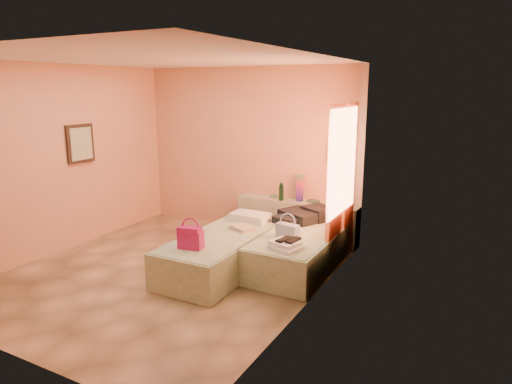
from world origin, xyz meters
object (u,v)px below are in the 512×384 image
bed_right (301,249)px  blue_handbag (287,231)px  bed_left (222,253)px  headboard_ledge (296,220)px  towel_stack (286,246)px  magenta_handbag (191,237)px  green_book (313,201)px  water_bottle (281,192)px  flower_vase (342,200)px

bed_right → blue_handbag: bearing=-102.9°
bed_left → bed_right: size_ratio=1.00×
bed_right → blue_handbag: (-0.07, -0.32, 0.35)m
headboard_ledge → towel_stack: size_ratio=5.86×
bed_left → magenta_handbag: bearing=-97.6°
blue_handbag → green_book: bearing=106.9°
water_bottle → blue_handbag: 1.49m
magenta_handbag → towel_stack: magenta_handbag is taller
magenta_handbag → bed_right: bearing=40.2°
bed_right → water_bottle: size_ratio=7.12×
bed_right → green_book: green_book is taller
magenta_handbag → bed_left: bearing=71.2°
headboard_ledge → bed_right: headboard_ledge is taller
water_bottle → bed_right: bearing=-51.7°
bed_right → green_book: 1.23m
magenta_handbag → blue_handbag: (0.90, 0.92, -0.04)m
green_book → flower_vase: size_ratio=0.70×
water_bottle → flower_vase: (1.02, 0.03, -0.02)m
flower_vase → headboard_ledge: bearing=177.2°
headboard_ledge → flower_vase: size_ratio=8.19×
headboard_ledge → bed_left: headboard_ledge is taller
bed_right → flower_vase: size_ratio=7.99×
headboard_ledge → flower_vase: (0.77, -0.04, 0.45)m
bed_left → magenta_handbag: 0.71m
blue_handbag → bed_right: bearing=86.7°
green_book → towel_stack: bearing=-61.4°
bed_right → water_bottle: water_bottle is taller
green_book → water_bottle: bearing=-146.4°
bed_left → green_book: 1.93m
bed_left → blue_handbag: blue_handbag is taller
bed_right → bed_left: bearing=-144.6°
magenta_handbag → blue_handbag: size_ratio=0.99×
blue_handbag → headboard_ledge: bearing=117.5°
bed_left → green_book: size_ratio=11.35×
headboard_ledge → towel_stack: headboard_ledge is taller
magenta_handbag → towel_stack: size_ratio=0.85×
water_bottle → blue_handbag: bearing=-61.7°
headboard_ledge → blue_handbag: bearing=-71.7°
bed_right → headboard_ledge: bearing=116.1°
headboard_ledge → green_book: green_book is taller
bed_right → blue_handbag: blue_handbag is taller
green_book → blue_handbag: 1.46m
blue_handbag → flower_vase: bearing=86.0°
water_bottle → green_book: size_ratio=1.59×
water_bottle → blue_handbag: water_bottle is taller
bed_right → flower_vase: flower_vase is taller
bed_left → headboard_ledge: bearing=77.1°
bed_left → water_bottle: bearing=85.1°
flower_vase → towel_stack: (-0.15, -1.75, -0.23)m
headboard_ledge → green_book: (0.26, 0.07, 0.34)m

